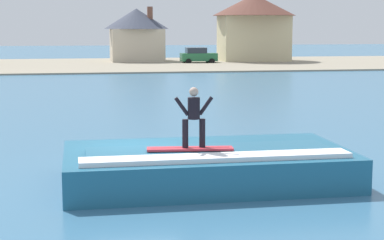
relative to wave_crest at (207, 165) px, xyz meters
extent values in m
plane|color=teal|center=(-1.80, 0.86, -0.49)|extent=(260.00, 260.00, 0.00)
cube|color=#205F7E|center=(0.00, 0.05, -0.03)|extent=(7.68, 4.23, 0.91)
cube|color=#205F7E|center=(0.00, -0.48, 0.48)|extent=(6.53, 1.91, 0.10)
cube|color=white|center=(0.00, -1.33, 0.49)|extent=(6.91, 0.76, 0.12)
cube|color=#D8333F|center=(-0.56, -0.51, 0.58)|extent=(2.30, 0.67, 0.06)
cube|color=black|center=(-0.56, -0.51, 0.60)|extent=(2.07, 0.26, 0.01)
cylinder|color=black|center=(-0.68, -0.50, 0.99)|extent=(0.16, 0.16, 0.75)
cylinder|color=black|center=(-0.23, -0.50, 0.99)|extent=(0.16, 0.16, 0.75)
cylinder|color=black|center=(-0.46, -0.50, 1.65)|extent=(0.32, 0.32, 0.57)
sphere|color=tan|center=(-0.46, -0.50, 2.08)|extent=(0.24, 0.24, 0.24)
cylinder|color=black|center=(-0.77, -0.50, 1.70)|extent=(0.40, 0.10, 0.51)
cylinder|color=black|center=(-0.14, -0.50, 1.70)|extent=(0.40, 0.10, 0.51)
cube|color=gray|center=(-1.80, 54.76, -0.42)|extent=(120.00, 26.40, 0.15)
cube|color=#23663D|center=(10.47, 55.99, 0.28)|extent=(4.14, 1.89, 0.90)
cube|color=#262D38|center=(10.16, 55.99, 1.05)|extent=(2.28, 1.70, 0.64)
cylinder|color=black|center=(11.81, 56.99, -0.17)|extent=(0.64, 0.22, 0.64)
cylinder|color=black|center=(11.81, 55.00, -0.17)|extent=(0.64, 0.22, 0.64)
cylinder|color=black|center=(9.12, 56.99, -0.17)|extent=(0.64, 0.22, 0.64)
cylinder|color=black|center=(9.12, 55.00, -0.17)|extent=(0.64, 0.22, 0.64)
cube|color=beige|center=(17.72, 58.61, 2.29)|extent=(8.02, 5.04, 5.55)
cone|color=brown|center=(17.72, 58.61, 6.32)|extent=(9.95, 9.95, 2.52)
cube|color=beige|center=(3.75, 60.51, 1.50)|extent=(6.12, 6.23, 3.97)
cone|color=#383D4C|center=(3.75, 60.51, 4.69)|extent=(7.73, 7.73, 2.41)
cube|color=brown|center=(5.28, 59.57, 5.19)|extent=(0.60, 0.60, 1.80)
camera|label=1|loc=(-3.44, -16.81, 3.75)|focal=60.05mm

